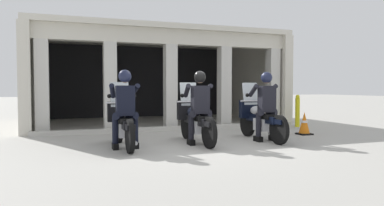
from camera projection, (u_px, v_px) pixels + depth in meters
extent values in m
plane|color=#A8A59E|center=(163.00, 129.00, 10.54)|extent=(80.00, 80.00, 0.00)
cube|color=black|center=(139.00, 82.00, 14.98)|extent=(8.06, 0.24, 2.94)
cube|color=beige|center=(170.00, 37.00, 10.50)|extent=(8.06, 0.36, 0.44)
cube|color=beige|center=(152.00, 37.00, 12.63)|extent=(8.06, 5.26, 0.16)
cube|color=beige|center=(33.00, 80.00, 11.37)|extent=(0.30, 5.26, 2.94)
cube|color=beige|center=(250.00, 81.00, 14.02)|extent=(0.30, 5.26, 2.94)
cube|color=beige|center=(42.00, 87.00, 9.37)|extent=(0.35, 0.36, 2.50)
cube|color=beige|center=(110.00, 87.00, 9.96)|extent=(0.35, 0.36, 2.50)
cube|color=beige|center=(170.00, 87.00, 10.56)|extent=(0.35, 0.36, 2.50)
cube|color=beige|center=(224.00, 87.00, 11.16)|extent=(0.35, 0.36, 2.50)
cube|color=beige|center=(273.00, 87.00, 11.75)|extent=(0.35, 0.36, 2.50)
cube|color=#B7B5AD|center=(175.00, 128.00, 10.14)|extent=(7.66, 0.24, 0.12)
cylinder|color=black|center=(119.00, 128.00, 7.92)|extent=(0.09, 0.64, 0.64)
cylinder|color=black|center=(130.00, 136.00, 6.60)|extent=(0.09, 0.64, 0.64)
cube|color=black|center=(119.00, 119.00, 7.91)|extent=(0.14, 0.44, 0.08)
cube|color=silver|center=(124.00, 130.00, 7.21)|extent=(0.28, 0.44, 0.28)
cube|color=black|center=(124.00, 123.00, 7.25)|extent=(0.18, 1.24, 0.16)
ellipsoid|color=#B2B2B7|center=(122.00, 114.00, 7.45)|extent=(0.26, 0.48, 0.22)
cube|color=black|center=(125.00, 121.00, 7.08)|extent=(0.24, 0.52, 0.10)
cube|color=black|center=(129.00, 127.00, 6.65)|extent=(0.16, 0.48, 0.10)
cylinder|color=silver|center=(119.00, 118.00, 7.85)|extent=(0.05, 0.24, 0.53)
cube|color=black|center=(120.00, 112.00, 7.79)|extent=(0.52, 0.16, 0.44)
sphere|color=silver|center=(119.00, 110.00, 7.88)|extent=(0.18, 0.18, 0.18)
cube|color=silver|center=(120.00, 95.00, 7.75)|extent=(0.40, 0.14, 0.54)
cylinder|color=silver|center=(120.00, 103.00, 7.69)|extent=(0.62, 0.04, 0.04)
cylinder|color=silver|center=(133.00, 141.00, 6.93)|extent=(0.07, 0.55, 0.07)
cube|color=black|center=(125.00, 101.00, 7.04)|extent=(0.36, 0.22, 0.60)
cube|color=black|center=(124.00, 99.00, 7.16)|extent=(0.05, 0.02, 0.32)
sphere|color=tan|center=(125.00, 78.00, 7.04)|extent=(0.21, 0.21, 0.21)
sphere|color=#191E38|center=(125.00, 76.00, 7.04)|extent=(0.26, 0.26, 0.26)
cylinder|color=black|center=(132.00, 116.00, 7.12)|extent=(0.26, 0.29, 0.17)
cylinder|color=black|center=(135.00, 129.00, 7.16)|extent=(0.12, 0.12, 0.53)
cube|color=black|center=(135.00, 145.00, 7.18)|extent=(0.11, 0.26, 0.12)
cylinder|color=black|center=(118.00, 116.00, 7.03)|extent=(0.26, 0.29, 0.17)
cylinder|color=black|center=(115.00, 130.00, 7.02)|extent=(0.12, 0.12, 0.53)
cube|color=black|center=(115.00, 146.00, 7.05)|extent=(0.11, 0.26, 0.12)
cylinder|color=black|center=(134.00, 91.00, 7.33)|extent=(0.19, 0.48, 0.31)
sphere|color=black|center=(134.00, 96.00, 7.54)|extent=(0.09, 0.09, 0.09)
cylinder|color=black|center=(112.00, 91.00, 7.18)|extent=(0.19, 0.48, 0.31)
sphere|color=black|center=(109.00, 96.00, 7.37)|extent=(0.09, 0.09, 0.09)
cylinder|color=black|center=(187.00, 126.00, 8.46)|extent=(0.09, 0.64, 0.64)
cylinder|color=black|center=(209.00, 133.00, 7.14)|extent=(0.09, 0.64, 0.64)
cube|color=black|center=(187.00, 117.00, 8.45)|extent=(0.14, 0.44, 0.08)
cube|color=silver|center=(198.00, 127.00, 7.75)|extent=(0.28, 0.44, 0.28)
cube|color=black|center=(197.00, 121.00, 7.79)|extent=(0.18, 1.24, 0.16)
ellipsoid|color=#1E2338|center=(194.00, 112.00, 7.99)|extent=(0.26, 0.48, 0.22)
cube|color=black|center=(200.00, 118.00, 7.62)|extent=(0.24, 0.52, 0.10)
cube|color=black|center=(208.00, 124.00, 7.19)|extent=(0.16, 0.48, 0.10)
cylinder|color=silver|center=(187.00, 116.00, 8.39)|extent=(0.05, 0.24, 0.53)
cube|color=black|center=(188.00, 110.00, 8.33)|extent=(0.52, 0.16, 0.44)
sphere|color=silver|center=(187.00, 109.00, 8.42)|extent=(0.18, 0.18, 0.18)
cube|color=silver|center=(189.00, 94.00, 8.29)|extent=(0.40, 0.14, 0.54)
cylinder|color=silver|center=(190.00, 102.00, 8.22)|extent=(0.62, 0.04, 0.04)
cylinder|color=silver|center=(209.00, 137.00, 7.47)|extent=(0.07, 0.55, 0.07)
cube|color=black|center=(200.00, 100.00, 7.58)|extent=(0.36, 0.22, 0.60)
cube|color=#591414|center=(198.00, 99.00, 7.69)|extent=(0.05, 0.02, 0.32)
sphere|color=tan|center=(200.00, 78.00, 7.58)|extent=(0.21, 0.21, 0.21)
sphere|color=black|center=(200.00, 77.00, 7.58)|extent=(0.26, 0.26, 0.26)
cylinder|color=black|center=(206.00, 114.00, 7.66)|extent=(0.26, 0.29, 0.17)
cylinder|color=black|center=(208.00, 126.00, 7.69)|extent=(0.12, 0.12, 0.53)
cube|color=black|center=(208.00, 141.00, 7.72)|extent=(0.11, 0.26, 0.12)
cylinder|color=black|center=(194.00, 114.00, 7.57)|extent=(0.26, 0.29, 0.17)
cylinder|color=black|center=(191.00, 127.00, 7.56)|extent=(0.12, 0.12, 0.53)
cube|color=black|center=(191.00, 142.00, 7.58)|extent=(0.11, 0.26, 0.12)
cylinder|color=black|center=(206.00, 91.00, 7.86)|extent=(0.19, 0.48, 0.31)
sphere|color=black|center=(204.00, 95.00, 8.08)|extent=(0.09, 0.09, 0.09)
cylinder|color=black|center=(187.00, 91.00, 7.71)|extent=(0.19, 0.48, 0.31)
sphere|color=black|center=(182.00, 96.00, 7.90)|extent=(0.09, 0.09, 0.09)
cylinder|color=black|center=(247.00, 124.00, 8.93)|extent=(0.09, 0.64, 0.64)
cylinder|color=black|center=(279.00, 130.00, 7.61)|extent=(0.09, 0.64, 0.64)
cube|color=black|center=(247.00, 115.00, 8.92)|extent=(0.14, 0.44, 0.08)
cube|color=silver|center=(263.00, 125.00, 8.22)|extent=(0.28, 0.44, 0.28)
cube|color=black|center=(262.00, 119.00, 8.26)|extent=(0.18, 1.24, 0.16)
ellipsoid|color=#B2B2B7|center=(257.00, 110.00, 8.46)|extent=(0.26, 0.48, 0.22)
cube|color=black|center=(266.00, 116.00, 8.09)|extent=(0.24, 0.52, 0.10)
cube|color=black|center=(278.00, 121.00, 7.66)|extent=(0.16, 0.48, 0.10)
cylinder|color=silver|center=(249.00, 114.00, 8.86)|extent=(0.05, 0.24, 0.53)
cube|color=black|center=(250.00, 109.00, 8.80)|extent=(0.52, 0.16, 0.44)
sphere|color=silver|center=(248.00, 108.00, 8.89)|extent=(0.18, 0.18, 0.18)
cube|color=silver|center=(250.00, 94.00, 8.77)|extent=(0.40, 0.14, 0.54)
cylinder|color=silver|center=(252.00, 101.00, 8.70)|extent=(0.62, 0.04, 0.04)
cylinder|color=silver|center=(276.00, 134.00, 7.94)|extent=(0.07, 0.55, 0.07)
cube|color=black|center=(267.00, 99.00, 8.06)|extent=(0.36, 0.22, 0.60)
cube|color=black|center=(264.00, 98.00, 8.17)|extent=(0.05, 0.02, 0.32)
sphere|color=tan|center=(267.00, 79.00, 8.05)|extent=(0.21, 0.21, 0.21)
sphere|color=#191E38|center=(267.00, 78.00, 8.05)|extent=(0.26, 0.26, 0.26)
cylinder|color=black|center=(272.00, 112.00, 8.14)|extent=(0.26, 0.29, 0.17)
cylinder|color=black|center=(274.00, 124.00, 8.17)|extent=(0.12, 0.12, 0.53)
cube|color=black|center=(273.00, 138.00, 8.19)|extent=(0.11, 0.26, 0.12)
cylinder|color=black|center=(261.00, 113.00, 8.04)|extent=(0.26, 0.29, 0.17)
cylinder|color=black|center=(258.00, 125.00, 8.03)|extent=(0.12, 0.12, 0.53)
cube|color=black|center=(258.00, 139.00, 8.06)|extent=(0.11, 0.26, 0.12)
cylinder|color=black|center=(270.00, 90.00, 8.34)|extent=(0.19, 0.48, 0.31)
sphere|color=black|center=(266.00, 95.00, 8.55)|extent=(0.09, 0.09, 0.09)
cylinder|color=black|center=(253.00, 91.00, 8.19)|extent=(0.19, 0.48, 0.31)
sphere|color=black|center=(247.00, 95.00, 8.38)|extent=(0.09, 0.09, 0.09)
cube|color=black|center=(304.00, 134.00, 9.25)|extent=(0.34, 0.34, 0.04)
cone|color=orange|center=(304.00, 123.00, 9.24)|extent=(0.28, 0.28, 0.55)
cylinder|color=white|center=(304.00, 121.00, 9.23)|extent=(0.17, 0.17, 0.06)
cylinder|color=yellow|center=(297.00, 112.00, 11.05)|extent=(0.14, 0.14, 0.90)
sphere|color=yellow|center=(298.00, 97.00, 11.03)|extent=(0.13, 0.13, 0.13)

